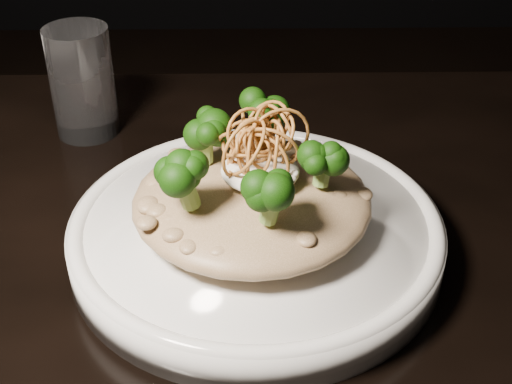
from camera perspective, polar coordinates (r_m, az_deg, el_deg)
The scene contains 6 objects.
plate at distance 0.55m, azimuth 0.00°, elevation -3.51°, with size 0.28×0.28×0.03m, color silver.
risotto at distance 0.53m, azimuth -0.34°, elevation -0.67°, with size 0.18×0.18×0.04m, color brown.
broccoli at distance 0.50m, azimuth -0.64°, elevation 3.34°, with size 0.14×0.14×0.05m, color black, non-canonical shape.
cheese at distance 0.51m, azimuth 0.33°, elevation 1.71°, with size 0.06×0.06×0.02m, color white.
shallots at distance 0.50m, azimuth 0.53°, elevation 4.73°, with size 0.06×0.06×0.04m, color brown, non-canonical shape.
drinking_glass at distance 0.71m, azimuth -13.73°, elevation 8.53°, with size 0.06×0.06×0.11m, color silver.
Camera 1 is at (0.08, -0.37, 1.10)m, focal length 50.00 mm.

